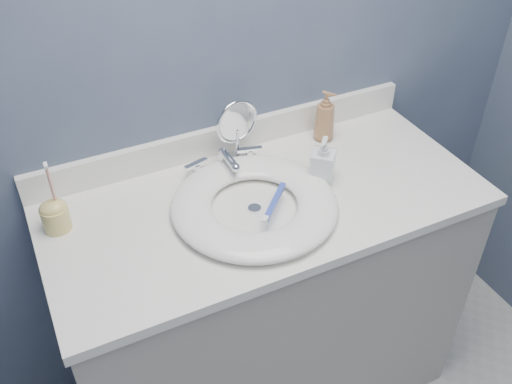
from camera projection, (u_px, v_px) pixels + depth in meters
back_wall at (223, 52)px, 1.57m from camera, size 2.20×0.02×2.40m
vanity_cabinet at (265, 306)px, 1.86m from camera, size 1.20×0.55×0.85m
countertop at (266, 203)px, 1.58m from camera, size 1.22×0.57×0.03m
backsplash at (228, 138)px, 1.73m from camera, size 1.22×0.02×0.09m
basin at (255, 204)px, 1.53m from camera, size 0.45×0.45×0.04m
drain at (255, 209)px, 1.53m from camera, size 0.04×0.04×0.01m
faucet at (225, 163)px, 1.66m from camera, size 0.25×0.13×0.07m
makeup_mirror at (237, 129)px, 1.65m from camera, size 0.14×0.08×0.20m
soap_bottle_amber at (325, 116)px, 1.76m from camera, size 0.09×0.09×0.17m
soap_bottle_clear at (323, 160)px, 1.59m from camera, size 0.09×0.09×0.14m
toothbrush_holder at (55, 214)px, 1.45m from camera, size 0.07×0.07×0.20m
toothbrush_lying at (274, 203)px, 1.49m from camera, size 0.13×0.13×0.02m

